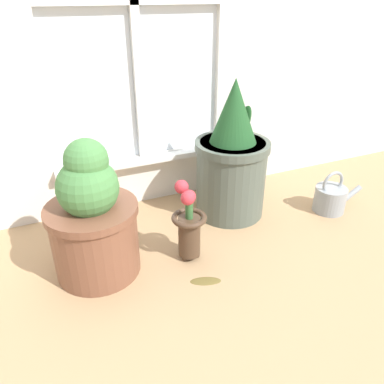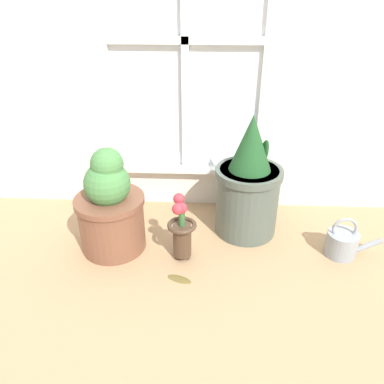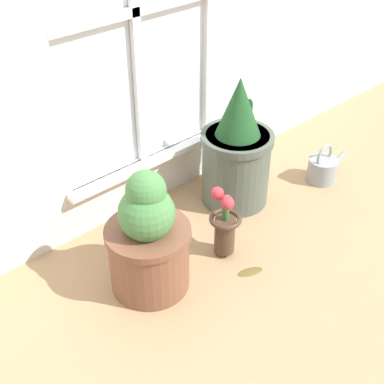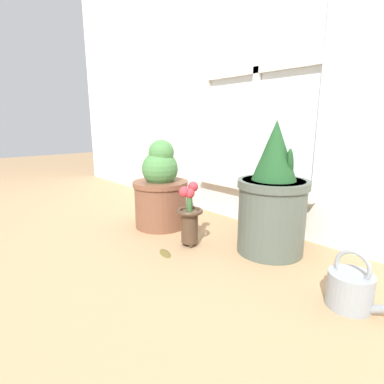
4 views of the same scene
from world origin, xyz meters
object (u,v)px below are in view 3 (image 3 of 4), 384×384
Objects in this scene: potted_plant_right at (237,152)px; flower_vase at (225,224)px; watering_can at (323,169)px; potted_plant_left at (148,241)px.

potted_plant_right reaches higher than flower_vase.
flower_vase is 1.23× the size of watering_can.
potted_plant_right is (0.63, 0.17, 0.04)m from potted_plant_left.
potted_plant_left is 1.59× the size of flower_vase.
flower_vase is 0.74m from watering_can.
potted_plant_left reaches higher than watering_can.
flower_vase is at bearing -11.38° from potted_plant_left.
potted_plant_right is 2.37× the size of watering_can.
potted_plant_right is at bearing 37.73° from flower_vase.
potted_plant_left is at bearing 179.60° from watering_can.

